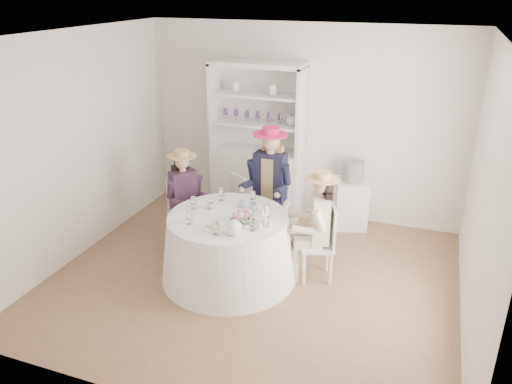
% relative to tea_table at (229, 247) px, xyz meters
% --- Properties ---
extents(ground, '(4.50, 4.50, 0.00)m').
position_rel_tea_table_xyz_m(ground, '(0.28, 0.04, -0.38)').
color(ground, brown).
rests_on(ground, ground).
extents(ceiling, '(4.50, 4.50, 0.00)m').
position_rel_tea_table_xyz_m(ceiling, '(0.28, 0.04, 2.32)').
color(ceiling, white).
rests_on(ceiling, wall_back).
extents(wall_back, '(4.50, 0.00, 4.50)m').
position_rel_tea_table_xyz_m(wall_back, '(0.28, 2.04, 0.97)').
color(wall_back, white).
rests_on(wall_back, ground).
extents(wall_front, '(4.50, 0.00, 4.50)m').
position_rel_tea_table_xyz_m(wall_front, '(0.28, -1.96, 0.97)').
color(wall_front, white).
rests_on(wall_front, ground).
extents(wall_left, '(0.00, 4.50, 4.50)m').
position_rel_tea_table_xyz_m(wall_left, '(-1.97, 0.04, 0.97)').
color(wall_left, white).
rests_on(wall_left, ground).
extents(wall_right, '(0.00, 4.50, 4.50)m').
position_rel_tea_table_xyz_m(wall_right, '(2.53, 0.04, 0.97)').
color(wall_right, white).
rests_on(wall_right, ground).
extents(tea_table, '(1.55, 1.55, 0.77)m').
position_rel_tea_table_xyz_m(tea_table, '(0.00, 0.00, 0.00)').
color(tea_table, white).
rests_on(tea_table, ground).
extents(hutch, '(1.40, 0.74, 2.20)m').
position_rel_tea_table_xyz_m(hutch, '(-0.29, 1.81, 0.40)').
color(hutch, silver).
rests_on(hutch, ground).
extents(side_table, '(0.54, 0.54, 0.67)m').
position_rel_tea_table_xyz_m(side_table, '(1.08, 1.79, -0.05)').
color(side_table, silver).
rests_on(side_table, ground).
extents(hatbox, '(0.37, 0.37, 0.28)m').
position_rel_tea_table_xyz_m(hatbox, '(1.08, 1.79, 0.43)').
color(hatbox, black).
rests_on(hatbox, side_table).
extents(guest_left, '(0.55, 0.52, 1.27)m').
position_rel_tea_table_xyz_m(guest_left, '(-0.83, 0.56, 0.33)').
color(guest_left, silver).
rests_on(guest_left, ground).
extents(guest_mid, '(0.56, 0.58, 1.54)m').
position_rel_tea_table_xyz_m(guest_mid, '(0.15, 0.99, 0.49)').
color(guest_mid, silver).
rests_on(guest_mid, ground).
extents(guest_right, '(0.54, 0.49, 1.30)m').
position_rel_tea_table_xyz_m(guest_right, '(0.94, 0.33, 0.35)').
color(guest_right, silver).
rests_on(guest_right, ground).
extents(spare_chair, '(0.50, 0.50, 0.88)m').
position_rel_tea_table_xyz_m(spare_chair, '(-0.22, 1.05, 0.09)').
color(spare_chair, silver).
rests_on(spare_chair, ground).
extents(teacup_a, '(0.10, 0.10, 0.07)m').
position_rel_tea_table_xyz_m(teacup_a, '(-0.26, 0.12, 0.42)').
color(teacup_a, white).
rests_on(teacup_a, tea_table).
extents(teacup_b, '(0.09, 0.09, 0.07)m').
position_rel_tea_table_xyz_m(teacup_b, '(0.04, 0.28, 0.42)').
color(teacup_b, white).
rests_on(teacup_b, tea_table).
extents(teacup_c, '(0.10, 0.10, 0.07)m').
position_rel_tea_table_xyz_m(teacup_c, '(0.21, 0.22, 0.43)').
color(teacup_c, white).
rests_on(teacup_c, tea_table).
extents(flower_bowl, '(0.28, 0.28, 0.06)m').
position_rel_tea_table_xyz_m(flower_bowl, '(0.22, -0.05, 0.42)').
color(flower_bowl, white).
rests_on(flower_bowl, tea_table).
extents(flower_arrangement, '(0.17, 0.17, 0.06)m').
position_rel_tea_table_xyz_m(flower_arrangement, '(0.19, -0.07, 0.47)').
color(flower_arrangement, pink).
rests_on(flower_arrangement, tea_table).
extents(table_teapot, '(0.24, 0.17, 0.18)m').
position_rel_tea_table_xyz_m(table_teapot, '(0.23, -0.38, 0.47)').
color(table_teapot, white).
rests_on(table_teapot, tea_table).
extents(sandwich_plate, '(0.24, 0.24, 0.05)m').
position_rel_tea_table_xyz_m(sandwich_plate, '(-0.02, -0.32, 0.40)').
color(sandwich_plate, white).
rests_on(sandwich_plate, tea_table).
extents(cupcake_stand, '(0.23, 0.23, 0.22)m').
position_rel_tea_table_xyz_m(cupcake_stand, '(0.44, -0.10, 0.47)').
color(cupcake_stand, white).
rests_on(cupcake_stand, tea_table).
extents(stemware_set, '(0.94, 0.94, 0.15)m').
position_rel_tea_table_xyz_m(stemware_set, '(0.00, -0.00, 0.46)').
color(stemware_set, white).
rests_on(stemware_set, tea_table).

